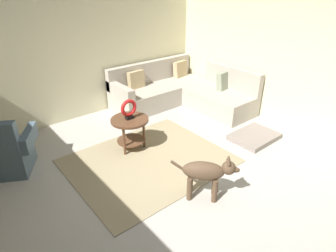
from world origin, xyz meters
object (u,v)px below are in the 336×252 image
side_table (130,126)px  torus_sculpture (129,109)px  dog (207,173)px  dog_bed_mat (254,137)px  armchair (5,153)px  sectional_couch (181,93)px

side_table → torus_sculpture: size_ratio=1.84×
dog → torus_sculpture: bearing=-129.9°
side_table → dog: bearing=-87.1°
dog_bed_mat → dog: bearing=-164.2°
armchair → torus_sculpture: 1.85m
side_table → dog_bed_mat: 2.17m
torus_sculpture → dog: torus_sculpture is taller
dog_bed_mat → torus_sculpture: bearing=148.7°
sectional_couch → armchair: 3.57m
armchair → side_table: bearing=10.7°
sectional_couch → dog: (-1.76, -2.43, 0.09)m
dog_bed_mat → sectional_couch: bearing=89.6°
sectional_couch → armchair: same height
sectional_couch → armchair: (-3.56, -0.25, 0.03)m
sectional_couch → side_table: 2.02m
side_table → dog_bed_mat: size_ratio=0.75×
armchair → torus_sculpture: bearing=10.7°
armchair → dog_bed_mat: size_ratio=1.24×
armchair → dog_bed_mat: 3.94m
torus_sculpture → dog_bed_mat: 2.24m
armchair → side_table: armchair is taller
side_table → armchair: bearing=161.7°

